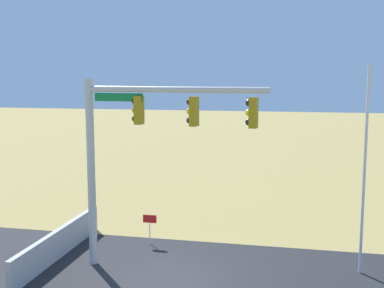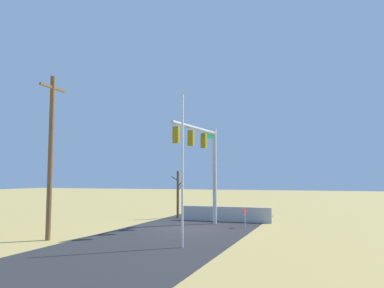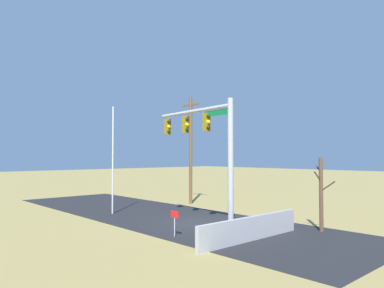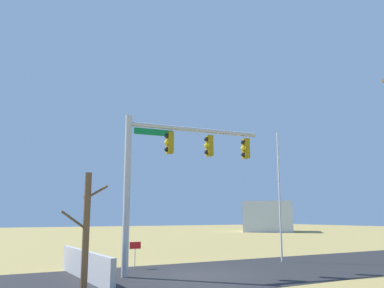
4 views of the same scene
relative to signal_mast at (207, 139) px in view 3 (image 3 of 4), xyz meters
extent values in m
plane|color=#9E894C|center=(-1.21, 0.67, -4.73)|extent=(160.00, 160.00, 0.00)
cube|color=#232326|center=(-5.21, 0.67, -4.72)|extent=(28.00, 8.00, 0.01)
cube|color=#B7B5AD|center=(2.85, -0.20, -4.72)|extent=(6.00, 6.00, 0.01)
cube|color=#A8A8AD|center=(3.37, -0.56, -4.19)|extent=(0.20, 6.71, 1.08)
cylinder|color=#B2B5BA|center=(1.85, -0.20, -1.39)|extent=(0.28, 0.28, 6.67)
cylinder|color=#B2B5BA|center=(-1.27, 0.14, 1.59)|extent=(6.27, 0.89, 0.20)
cube|color=#0F7238|center=(0.73, -0.08, 1.31)|extent=(1.79, 0.23, 0.28)
cube|color=#937A0F|center=(-0.02, 0.00, 0.89)|extent=(0.28, 0.38, 0.96)
sphere|color=black|center=(0.13, -0.01, 1.19)|extent=(0.22, 0.22, 0.22)
sphere|color=yellow|center=(0.13, -0.01, 0.89)|extent=(0.22, 0.22, 0.22)
sphere|color=black|center=(0.13, -0.01, 0.59)|extent=(0.22, 0.22, 0.22)
cube|color=#937A0F|center=(-1.96, 0.22, 0.89)|extent=(0.28, 0.38, 0.96)
sphere|color=black|center=(-1.81, 0.20, 1.19)|extent=(0.22, 0.22, 0.22)
sphere|color=yellow|center=(-1.81, 0.20, 0.89)|extent=(0.22, 0.22, 0.22)
sphere|color=black|center=(-1.81, 0.20, 0.59)|extent=(0.22, 0.22, 0.22)
cube|color=#937A0F|center=(-3.89, 0.43, 0.89)|extent=(0.28, 0.38, 0.96)
sphere|color=black|center=(-3.75, 0.41, 1.19)|extent=(0.22, 0.22, 0.22)
sphere|color=yellow|center=(-3.75, 0.41, 0.89)|extent=(0.22, 0.22, 0.22)
sphere|color=black|center=(-3.75, 0.41, 0.59)|extent=(0.22, 0.22, 0.22)
cylinder|color=silver|center=(-7.50, -1.32, -1.19)|extent=(0.10, 0.10, 7.09)
cylinder|color=brown|center=(-7.79, 5.90, -0.47)|extent=(0.26, 0.26, 8.52)
cube|color=brown|center=(-7.79, 5.90, 3.19)|extent=(1.90, 0.12, 0.12)
cylinder|color=brown|center=(4.54, 3.62, -2.87)|extent=(0.20, 0.20, 3.73)
cylinder|color=brown|center=(4.91, 3.62, -2.42)|extent=(0.78, 0.07, 0.57)
cylinder|color=brown|center=(4.31, 3.82, -1.58)|extent=(0.54, 0.47, 0.39)
cylinder|color=brown|center=(4.52, 3.34, -1.94)|extent=(0.12, 0.61, 0.55)
cylinder|color=silver|center=(0.45, -2.61, -4.28)|extent=(0.04, 0.04, 0.90)
cube|color=red|center=(0.45, -2.61, -3.67)|extent=(0.56, 0.02, 0.32)
camera|label=1|loc=(-5.20, 15.76, 2.03)|focal=45.96mm
camera|label=2|loc=(-24.18, -7.63, -1.57)|focal=35.98mm
camera|label=3|loc=(13.68, -13.59, -0.91)|focal=33.85mm
camera|label=4|loc=(7.92, 15.80, -2.30)|focal=37.92mm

